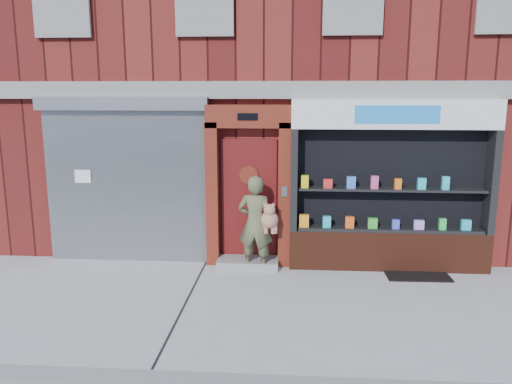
# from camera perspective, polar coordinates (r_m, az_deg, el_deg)

# --- Properties ---
(ground) EXTENTS (80.00, 80.00, 0.00)m
(ground) POSITION_cam_1_polar(r_m,az_deg,el_deg) (7.55, 3.76, -13.01)
(ground) COLOR #9E9E99
(ground) RESTS_ON ground
(building) EXTENTS (12.00, 8.16, 8.00)m
(building) POSITION_cam_1_polar(r_m,az_deg,el_deg) (12.91, 4.16, 15.23)
(building) COLOR #4E1311
(building) RESTS_ON ground
(shutter_bay) EXTENTS (3.10, 0.30, 3.04)m
(shutter_bay) POSITION_cam_1_polar(r_m,az_deg,el_deg) (9.41, -14.63, 2.45)
(shutter_bay) COLOR gray
(shutter_bay) RESTS_ON ground
(red_door_bay) EXTENTS (1.52, 0.58, 2.90)m
(red_door_bay) POSITION_cam_1_polar(r_m,az_deg,el_deg) (8.93, -0.86, 0.66)
(red_door_bay) COLOR #56180E
(red_door_bay) RESTS_ON ground
(pharmacy_bay) EXTENTS (3.50, 0.41, 3.00)m
(pharmacy_bay) POSITION_cam_1_polar(r_m,az_deg,el_deg) (9.04, 15.08, -0.16)
(pharmacy_bay) COLOR #512213
(pharmacy_bay) RESTS_ON ground
(woman) EXTENTS (0.75, 0.51, 1.71)m
(woman) POSITION_cam_1_polar(r_m,az_deg,el_deg) (8.74, 0.05, -3.56)
(woman) COLOR brown
(woman) RESTS_ON ground
(doormat) EXTENTS (1.09, 0.77, 0.03)m
(doormat) POSITION_cam_1_polar(r_m,az_deg,el_deg) (9.22, 17.81, -8.86)
(doormat) COLOR black
(doormat) RESTS_ON ground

